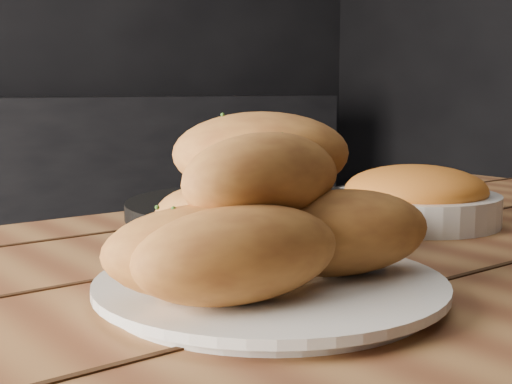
% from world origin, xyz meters
% --- Properties ---
extents(table, '(1.49, 0.86, 0.75)m').
position_xyz_m(table, '(-0.29, -0.36, 0.65)').
color(table, brown).
rests_on(table, ground).
extents(plate, '(0.30, 0.30, 0.02)m').
position_xyz_m(plate, '(-0.45, -0.41, 0.76)').
color(plate, silver).
rests_on(plate, table).
extents(bread_rolls, '(0.31, 0.24, 0.14)m').
position_xyz_m(bread_rolls, '(-0.46, -0.41, 0.82)').
color(bread_rolls, '#C07D35').
rests_on(bread_rolls, plate).
extents(skillet, '(0.44, 0.31, 0.05)m').
position_xyz_m(skillet, '(-0.29, -0.20, 0.77)').
color(skillet, black).
rests_on(skillet, table).
extents(bowl, '(0.22, 0.22, 0.08)m').
position_xyz_m(bowl, '(-0.07, -0.26, 0.78)').
color(bowl, white).
rests_on(bowl, table).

